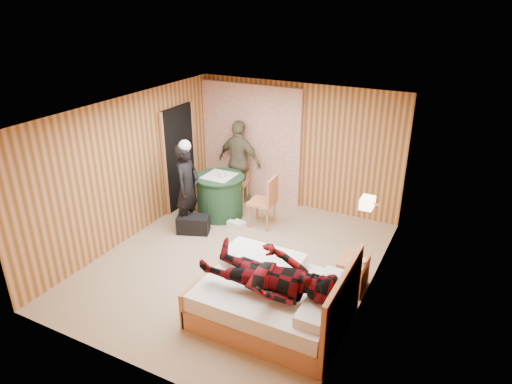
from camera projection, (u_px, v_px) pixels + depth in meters
The scene contains 23 objects.
floor at pixel (236, 262), 7.44m from camera, with size 4.20×5.00×0.01m, color tan.
ceiling at pixel (233, 111), 6.43m from camera, with size 4.20×5.00×0.01m, color white.
wall_back at pixel (297, 147), 8.97m from camera, with size 4.20×0.02×2.50m, color #CB834D.
wall_left at pixel (128, 170), 7.81m from camera, with size 0.02×5.00×2.50m, color #CB834D.
wall_right at pixel (372, 222), 6.06m from camera, with size 0.02×5.00×2.50m, color #CB834D.
curtain at pixel (251, 143), 9.35m from camera, with size 2.20×0.08×2.40m, color beige.
doorway at pixel (179, 158), 9.03m from camera, with size 0.06×0.90×2.05m, color black.
wall_lamp at pixel (367, 203), 6.48m from camera, with size 0.26×0.24×0.16m.
bed at pixel (274, 299), 6.08m from camera, with size 1.95×1.49×1.03m.
nightstand at pixel (353, 273), 6.69m from camera, with size 0.39×0.53×0.51m.
round_table at pixel (220, 196), 8.83m from camera, with size 0.95×0.95×0.84m.
chair_far at pixel (238, 177), 9.40m from camera, with size 0.51×0.51×0.93m.
chair_near at pixel (266, 198), 8.36m from camera, with size 0.47×0.47×0.99m.
duffel_bag at pixel (193, 224), 8.30m from camera, with size 0.57×0.31×0.32m, color black.
sneaker_left at pixel (240, 224), 8.56m from camera, with size 0.25×0.10×0.11m, color silver.
sneaker_right at pixel (235, 225), 8.48m from camera, with size 0.29×0.12×0.13m, color silver.
woman_standing at pixel (187, 187), 8.22m from camera, with size 0.59×0.39×1.62m, color black.
man_at_table at pixel (240, 162), 9.30m from camera, with size 1.01×0.42×1.72m, color brown.
man_on_bed at pixel (269, 267), 5.62m from camera, with size 1.77×0.67×0.86m, color #62090F.
book_lower at pixel (353, 260), 6.54m from camera, with size 0.17×0.22×0.02m, color silver.
book_upper at pixel (353, 259), 6.54m from camera, with size 0.16×0.22×0.02m, color silver.
cup_nightstand at pixel (357, 252), 6.68m from camera, with size 0.10×0.10×0.09m, color silver.
cup_table at pixel (222, 175), 8.56m from camera, with size 0.12×0.12×0.10m, color silver.
Camera 1 is at (3.19, -5.49, 4.06)m, focal length 32.00 mm.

